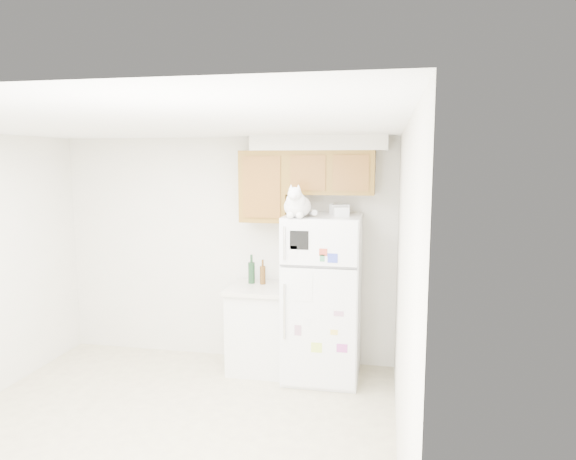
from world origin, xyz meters
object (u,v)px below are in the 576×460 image
(refrigerator, at_px, (322,297))
(cat, at_px, (297,205))
(bottle_green, at_px, (251,269))
(base_counter, at_px, (259,328))
(storage_box_front, at_px, (341,212))
(storage_box_back, at_px, (339,209))
(bottle_amber, at_px, (263,272))

(refrigerator, xyz_separation_m, cat, (-0.22, -0.24, 0.97))
(refrigerator, relative_size, bottle_green, 5.39)
(base_counter, relative_size, storage_box_front, 6.13)
(base_counter, height_order, storage_box_back, storage_box_back)
(refrigerator, relative_size, base_counter, 1.85)
(base_counter, xyz_separation_m, storage_box_back, (0.83, 0.10, 1.29))
(bottle_green, distance_m, bottle_amber, 0.13)
(refrigerator, relative_size, cat, 3.61)
(bottle_green, bearing_deg, cat, -36.88)
(refrigerator, xyz_separation_m, storage_box_back, (0.15, 0.17, 0.90))
(base_counter, bearing_deg, bottle_green, 134.04)
(base_counter, distance_m, bottle_amber, 0.60)
(bottle_green, xyz_separation_m, bottle_amber, (0.13, -0.01, -0.02))
(refrigerator, bearing_deg, base_counter, 173.91)
(base_counter, relative_size, bottle_green, 2.92)
(cat, height_order, storage_box_front, cat)
(refrigerator, relative_size, storage_box_front, 11.33)
(cat, xyz_separation_m, bottle_green, (-0.58, 0.43, -0.75))
(storage_box_front, relative_size, bottle_green, 0.48)
(base_counter, height_order, storage_box_front, storage_box_front)
(refrigerator, distance_m, bottle_green, 0.85)
(refrigerator, bearing_deg, bottle_amber, 165.43)
(bottle_green, bearing_deg, base_counter, -45.96)
(cat, height_order, bottle_amber, cat)
(cat, bearing_deg, bottle_amber, 136.99)
(cat, relative_size, storage_box_back, 2.62)
(storage_box_front, bearing_deg, storage_box_back, 81.74)
(storage_box_front, distance_m, bottle_amber, 1.12)
(cat, distance_m, storage_box_back, 0.56)
(cat, height_order, bottle_green, cat)
(refrigerator, height_order, storage_box_front, storage_box_front)
(base_counter, relative_size, cat, 1.95)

